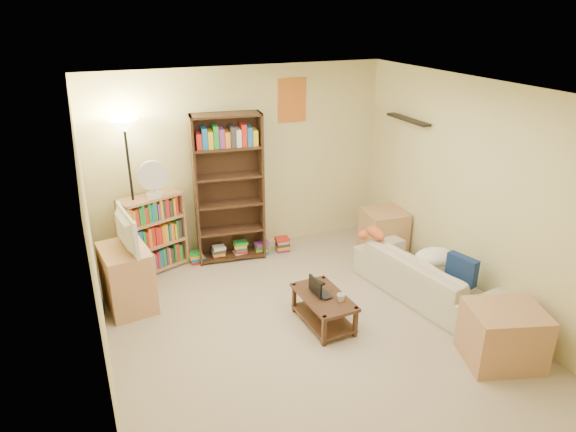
{
  "coord_description": "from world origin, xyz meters",
  "views": [
    {
      "loc": [
        -1.96,
        -4.09,
        3.21
      ],
      "look_at": [
        0.03,
        0.71,
        1.05
      ],
      "focal_mm": 32.0,
      "sensor_mm": 36.0,
      "label": 1
    }
  ],
  "objects_px": {
    "coffee_table": "(324,307)",
    "end_cabinet": "(503,335)",
    "tabby_cat": "(373,233)",
    "floor_lamp": "(127,154)",
    "desk_fan": "(153,179)",
    "television": "(121,231)",
    "mug": "(341,298)",
    "short_bookshelf": "(154,233)",
    "tall_bookshelf": "(229,186)",
    "sofa": "(427,276)",
    "tv_stand": "(127,278)",
    "laptop": "(324,291)",
    "side_table": "(384,232)"
  },
  "relations": [
    {
      "from": "coffee_table",
      "to": "end_cabinet",
      "type": "relative_size",
      "value": 1.17
    },
    {
      "from": "tabby_cat",
      "to": "end_cabinet",
      "type": "relative_size",
      "value": 0.62
    },
    {
      "from": "floor_lamp",
      "to": "desk_fan",
      "type": "bearing_deg",
      "value": 1.58
    },
    {
      "from": "television",
      "to": "desk_fan",
      "type": "xyz_separation_m",
      "value": [
        0.49,
        0.75,
        0.31
      ]
    },
    {
      "from": "mug",
      "to": "television",
      "type": "bearing_deg",
      "value": 146.47
    },
    {
      "from": "floor_lamp",
      "to": "short_bookshelf",
      "type": "bearing_deg",
      "value": 14.77
    },
    {
      "from": "tall_bookshelf",
      "to": "mug",
      "type": "bearing_deg",
      "value": -67.27
    },
    {
      "from": "sofa",
      "to": "floor_lamp",
      "type": "relative_size",
      "value": 0.97
    },
    {
      "from": "tv_stand",
      "to": "television",
      "type": "relative_size",
      "value": 0.98
    },
    {
      "from": "mug",
      "to": "tv_stand",
      "type": "distance_m",
      "value": 2.4
    },
    {
      "from": "laptop",
      "to": "television",
      "type": "bearing_deg",
      "value": 53.02
    },
    {
      "from": "tabby_cat",
      "to": "laptop",
      "type": "bearing_deg",
      "value": -146.93
    },
    {
      "from": "end_cabinet",
      "to": "tall_bookshelf",
      "type": "bearing_deg",
      "value": 119.82
    },
    {
      "from": "tabby_cat",
      "to": "tv_stand",
      "type": "height_order",
      "value": "tv_stand"
    },
    {
      "from": "laptop",
      "to": "tv_stand",
      "type": "xyz_separation_m",
      "value": [
        -1.92,
        1.1,
        0.0
      ]
    },
    {
      "from": "short_bookshelf",
      "to": "end_cabinet",
      "type": "relative_size",
      "value": 1.48
    },
    {
      "from": "sofa",
      "to": "laptop",
      "type": "height_order",
      "value": "sofa"
    },
    {
      "from": "short_bookshelf",
      "to": "laptop",
      "type": "bearing_deg",
      "value": -72.43
    },
    {
      "from": "laptop",
      "to": "tv_stand",
      "type": "bearing_deg",
      "value": 53.02
    },
    {
      "from": "sofa",
      "to": "mug",
      "type": "bearing_deg",
      "value": 89.77
    },
    {
      "from": "mug",
      "to": "short_bookshelf",
      "type": "bearing_deg",
      "value": 126.47
    },
    {
      "from": "tall_bookshelf",
      "to": "coffee_table",
      "type": "bearing_deg",
      "value": -69.16
    },
    {
      "from": "desk_fan",
      "to": "floor_lamp",
      "type": "bearing_deg",
      "value": -178.42
    },
    {
      "from": "coffee_table",
      "to": "short_bookshelf",
      "type": "bearing_deg",
      "value": 123.83
    },
    {
      "from": "coffee_table",
      "to": "short_bookshelf",
      "type": "relative_size",
      "value": 0.79
    },
    {
      "from": "sofa",
      "to": "side_table",
      "type": "height_order",
      "value": "side_table"
    },
    {
      "from": "tall_bookshelf",
      "to": "floor_lamp",
      "type": "distance_m",
      "value": 1.32
    },
    {
      "from": "sofa",
      "to": "tabby_cat",
      "type": "xyz_separation_m",
      "value": [
        -0.35,
        0.65,
        0.34
      ]
    },
    {
      "from": "end_cabinet",
      "to": "television",
      "type": "bearing_deg",
      "value": 143.46
    },
    {
      "from": "tv_stand",
      "to": "tall_bookshelf",
      "type": "relative_size",
      "value": 0.37
    },
    {
      "from": "tabby_cat",
      "to": "short_bookshelf",
      "type": "distance_m",
      "value": 2.77
    },
    {
      "from": "tabby_cat",
      "to": "tall_bookshelf",
      "type": "relative_size",
      "value": 0.22
    },
    {
      "from": "television",
      "to": "mug",
      "type": "bearing_deg",
      "value": -131.24
    },
    {
      "from": "tabby_cat",
      "to": "short_bookshelf",
      "type": "relative_size",
      "value": 0.42
    },
    {
      "from": "mug",
      "to": "coffee_table",
      "type": "bearing_deg",
      "value": 124.36
    },
    {
      "from": "sofa",
      "to": "mug",
      "type": "distance_m",
      "value": 1.28
    },
    {
      "from": "laptop",
      "to": "floor_lamp",
      "type": "relative_size",
      "value": 0.16
    },
    {
      "from": "television",
      "to": "floor_lamp",
      "type": "xyz_separation_m",
      "value": [
        0.23,
        0.74,
        0.65
      ]
    },
    {
      "from": "tabby_cat",
      "to": "coffee_table",
      "type": "bearing_deg",
      "value": -145.45
    },
    {
      "from": "tall_bookshelf",
      "to": "end_cabinet",
      "type": "bearing_deg",
      "value": -53.14
    },
    {
      "from": "laptop",
      "to": "television",
      "type": "distance_m",
      "value": 2.29
    },
    {
      "from": "tabby_cat",
      "to": "television",
      "type": "distance_m",
      "value": 2.95
    },
    {
      "from": "tabby_cat",
      "to": "floor_lamp",
      "type": "relative_size",
      "value": 0.21
    },
    {
      "from": "laptop",
      "to": "television",
      "type": "height_order",
      "value": "television"
    },
    {
      "from": "short_bookshelf",
      "to": "end_cabinet",
      "type": "height_order",
      "value": "short_bookshelf"
    },
    {
      "from": "mug",
      "to": "tall_bookshelf",
      "type": "height_order",
      "value": "tall_bookshelf"
    },
    {
      "from": "tabby_cat",
      "to": "laptop",
      "type": "xyz_separation_m",
      "value": [
        -0.98,
        -0.64,
        -0.25
      ]
    },
    {
      "from": "sofa",
      "to": "floor_lamp",
      "type": "height_order",
      "value": "floor_lamp"
    },
    {
      "from": "short_bookshelf",
      "to": "side_table",
      "type": "bearing_deg",
      "value": -33.72
    },
    {
      "from": "coffee_table",
      "to": "tall_bookshelf",
      "type": "bearing_deg",
      "value": 100.99
    }
  ]
}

